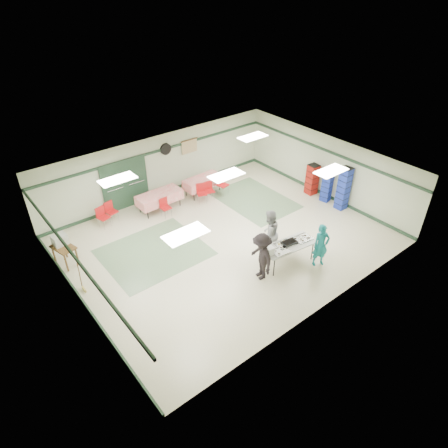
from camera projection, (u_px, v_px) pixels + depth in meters
floor at (226, 239)px, 14.89m from camera, size 11.00×11.00×0.00m
ceiling at (226, 175)px, 13.39m from camera, size 11.00×11.00×0.00m
wall_back at (160, 166)px, 17.06m from camera, size 11.00×0.00×11.00m
wall_front at (327, 274)px, 11.22m from camera, size 11.00×0.00×11.00m
wall_left at (75, 272)px, 11.29m from camera, size 0.00×9.00×9.00m
wall_right at (326, 166)px, 17.00m from camera, size 0.00×9.00×9.00m
trim_back at (159, 151)px, 16.65m from camera, size 11.00×0.06×0.10m
baseboard_back at (163, 192)px, 17.76m from camera, size 11.00×0.06×0.12m
trim_left at (71, 252)px, 10.92m from camera, size 0.06×9.00×0.10m
baseboard_left at (85, 305)px, 12.02m from camera, size 0.06×9.00×0.12m
trim_right at (328, 151)px, 16.59m from camera, size 0.06×9.00×0.10m
baseboard_right at (322, 193)px, 17.70m from camera, size 0.06×9.00×0.12m
green_patch_a at (154, 252)px, 14.25m from camera, size 3.50×3.00×0.01m
green_patch_b at (255, 200)px, 17.32m from camera, size 2.50×3.50×0.01m
double_door_left at (115, 188)px, 16.05m from camera, size 0.90×0.06×2.10m
double_door_right at (136, 181)px, 16.54m from camera, size 0.90×0.06×2.10m
door_frame at (125, 185)px, 16.28m from camera, size 2.00×0.03×2.15m
wall_fan at (166, 149)px, 16.79m from camera, size 0.50×0.10×0.50m
scroll_banner at (189, 146)px, 17.52m from camera, size 0.80×0.02×0.60m
serving_table at (289, 246)px, 13.38m from camera, size 1.99×1.00×0.76m
sheet_tray_right at (303, 238)px, 13.64m from camera, size 0.65×0.52×0.02m
sheet_tray_mid at (284, 244)px, 13.35m from camera, size 0.63×0.50×0.02m
sheet_tray_left at (281, 252)px, 13.03m from camera, size 0.60×0.48×0.02m
baking_pan at (289, 243)px, 13.38m from camera, size 0.56×0.39×0.08m
foam_box_stack at (270, 251)px, 12.85m from camera, size 0.27×0.25×0.28m
volunteer_teal at (321, 245)px, 13.28m from camera, size 0.68×0.58×1.57m
volunteer_grey at (269, 234)px, 13.67m from camera, size 0.87×0.68×1.78m
volunteer_dark at (261, 257)px, 12.69m from camera, size 0.88×1.22×1.69m
dining_table_a at (203, 182)px, 17.52m from camera, size 1.74×0.83×0.77m
dining_table_b at (159, 197)px, 16.38m from camera, size 1.88×0.87×0.77m
chair_a at (209, 189)px, 17.14m from camera, size 0.47×0.47×0.81m
chair_b at (201, 191)px, 16.92m from camera, size 0.52×0.52×0.85m
chair_c at (221, 182)px, 17.47m from camera, size 0.50×0.50×0.91m
chair_d at (165, 205)px, 16.00m from camera, size 0.37×0.37×0.80m
chair_loose_a at (110, 209)px, 15.71m from camera, size 0.46×0.46×0.83m
chair_loose_b at (102, 215)px, 15.35m from camera, size 0.48×0.48×0.85m
crate_stack_blue_a at (327, 188)px, 16.96m from camera, size 0.43×0.43×1.19m
crate_stack_red at (312, 179)px, 17.43m from camera, size 0.46×0.46×1.38m
crate_stack_blue_b at (344, 189)px, 16.24m from camera, size 0.41×0.41×1.86m
printer_table at (64, 249)px, 13.36m from camera, size 0.73×0.94×0.74m
office_printer at (60, 240)px, 13.32m from camera, size 0.50×0.45×0.36m
broom at (79, 273)px, 12.25m from camera, size 0.07×0.22×1.36m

